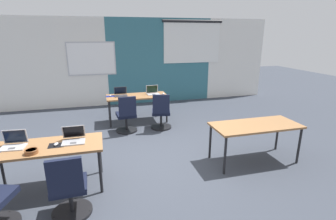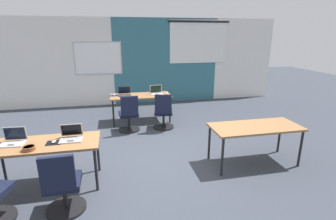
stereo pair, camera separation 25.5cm
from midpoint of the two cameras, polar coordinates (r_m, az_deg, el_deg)
The scene contains 18 objects.
ground_plane at distance 5.01m, azimuth -1.73°, elevation -10.49°, with size 24.00×24.00×0.00m.
back_wall_assembly at distance 8.67m, azimuth -6.66°, elevation 10.80°, with size 10.00×0.27×2.80m.
desk_near_left at distance 4.23m, azimuth -24.42°, elevation -7.52°, with size 1.60×0.70×0.72m.
desk_near_right at distance 4.84m, azimuth 20.47°, elevation -4.07°, with size 1.60×0.70×0.72m.
desk_far_center at distance 6.83m, azimuth -5.11°, elevation 2.85°, with size 1.60×0.70×0.72m.
laptop_far_right at distance 6.91m, azimuth -1.55°, elevation 4.02°, with size 0.34×0.28×0.24m.
mouse_far_right at distance 6.90m, azimuth 0.82°, elevation 3.71°, with size 0.06×0.10×0.03m.
chair_far_right at distance 6.29m, azimuth 0.13°, elevation -1.00°, with size 0.52×0.58×0.92m.
laptop_far_left at distance 6.86m, azimuth -8.70°, elevation 3.71°, with size 0.33×0.31×0.23m.
mousepad_far_left at distance 6.86m, azimuth -10.95°, elevation 3.20°, with size 0.22×0.19×0.00m.
mouse_far_left at distance 6.85m, azimuth -10.96°, elevation 3.35°, with size 0.06×0.10×0.03m.
chair_far_left at distance 6.17m, azimuth -7.60°, elevation -1.49°, with size 0.52×0.55×0.92m.
laptop_near_left_inner at distance 4.18m, azimuth -19.32°, elevation -5.64°, with size 0.33×0.31×0.23m.
mousepad_near_left_inner at distance 4.15m, azimuth -22.67°, elevation -6.83°, with size 0.22×0.19×0.00m.
mouse_near_left_inner at distance 4.15m, azimuth -22.70°, elevation -6.59°, with size 0.08×0.11×0.03m.
chair_near_left_inner at distance 3.64m, azimuth -20.66°, elevation -16.18°, with size 0.52×0.55×0.92m.
laptop_near_left_end at distance 4.38m, azimuth -30.02°, elevation -5.93°, with size 0.35×0.29×0.24m.
snack_bowl at distance 4.03m, azimuth -27.22°, elevation -7.61°, with size 0.18×0.18×0.06m.
Camera 2 is at (-0.66, -4.42, 2.29)m, focal length 27.12 mm.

